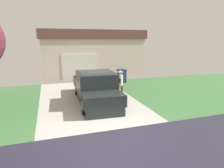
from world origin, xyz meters
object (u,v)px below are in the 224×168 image
handbag (119,100)px  house_with_garage (90,52)px  person_with_hat (120,84)px  wheeled_trash_bin (122,75)px  pickup_truck (96,89)px

handbag → house_with_garage: size_ratio=0.05×
person_with_hat → wheeled_trash_bin: person_with_hat is taller
person_with_hat → pickup_truck: bearing=-26.6°
pickup_truck → wheeled_trash_bin: pickup_truck is taller
person_with_hat → wheeled_trash_bin: size_ratio=1.68×
handbag → person_with_hat: bearing=58.7°
handbag → house_with_garage: bearing=87.1°
pickup_truck → wheeled_trash_bin: 5.56m
handbag → wheeled_trash_bin: wheeled_trash_bin is taller
pickup_truck → handbag: size_ratio=11.93×
pickup_truck → person_with_hat: bearing=179.4°
person_with_hat → handbag: 0.85m
person_with_hat → handbag: (-0.18, -0.30, -0.77)m
house_with_garage → person_with_hat: bearing=-91.9°
pickup_truck → person_with_hat: person_with_hat is taller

